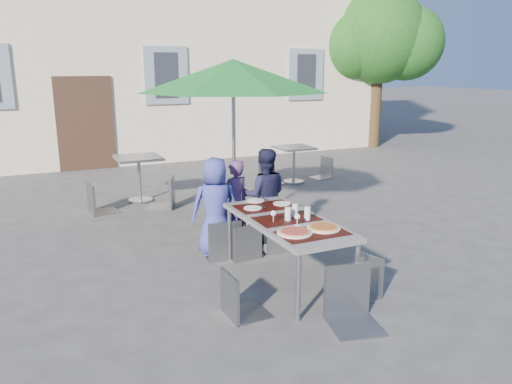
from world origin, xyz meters
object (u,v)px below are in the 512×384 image
child_0 (216,207)px  chair_1 (244,220)px  chair_3 (238,267)px  chair_5 (353,261)px  pizza_near_right (324,227)px  bg_chair_l_0 (96,180)px  chair_0 (223,215)px  cafe_table_0 (139,169)px  dining_table (287,223)px  child_1 (235,203)px  bg_chair_l_1 (268,156)px  chair_2 (279,214)px  cafe_table_1 (294,158)px  chair_4 (365,253)px  bg_chair_r_1 (324,155)px  bg_chair_r_0 (165,173)px  child_2 (265,196)px  patio_umbrella (233,77)px  pizza_near_left (295,232)px

child_0 → chair_1: size_ratio=1.47×
chair_3 → chair_5: chair_5 is taller
pizza_near_right → bg_chair_l_0: (-1.72, 4.28, -0.20)m
chair_0 → cafe_table_0: size_ratio=1.17×
chair_0 → chair_5: chair_5 is taller
dining_table → child_1: size_ratio=1.55×
child_0 → child_1: 0.42m
bg_chair_l_0 → bg_chair_l_1: (3.57, 0.76, 0.01)m
dining_table → chair_2: chair_2 is taller
child_1 → chair_5: 2.47m
chair_1 → cafe_table_1: (2.70, 3.53, 0.03)m
pizza_near_right → cafe_table_1: (2.39, 4.87, -0.23)m
child_1 → bg_chair_l_1: child_1 is taller
cafe_table_0 → cafe_table_1: cafe_table_0 is taller
pizza_near_right → chair_5: bearing=-95.2°
chair_4 → bg_chair_l_0: 4.95m
chair_5 → bg_chair_r_1: 6.54m
cafe_table_0 → cafe_table_1: (3.30, 0.15, -0.07)m
child_1 → bg_chair_r_0: (-0.36, 2.26, 0.01)m
child_0 → bg_chair_r_0: bearing=-79.8°
child_1 → bg_chair_r_0: child_1 is taller
child_2 → chair_1: child_2 is taller
dining_table → patio_umbrella: (0.22, 2.05, 1.57)m
pizza_near_left → chair_0: size_ratio=0.37×
chair_3 → cafe_table_0: bearing=89.0°
chair_5 → bg_chair_l_0: 5.16m
pizza_near_left → bg_chair_r_1: 6.20m
bg_chair_r_0 → dining_table: bearing=-83.5°
child_0 → bg_chair_r_0: child_0 is taller
patio_umbrella → chair_1: bearing=-106.9°
dining_table → cafe_table_1: size_ratio=2.38×
child_1 → chair_0: child_1 is taller
dining_table → cafe_table_0: 4.30m
pizza_near_left → chair_3: chair_3 is taller
pizza_near_left → cafe_table_0: bearing=96.8°
child_0 → chair_5: size_ratio=1.23×
chair_3 → bg_chair_r_0: (0.41, 4.17, 0.10)m
chair_4 → cafe_table_1: (1.99, 5.06, 0.06)m
bg_chair_l_1 → child_0: bearing=-125.7°
chair_1 → bg_chair_l_1: 4.29m
chair_0 → bg_chair_r_1: 5.23m
pizza_near_right → child_2: child_2 is taller
chair_0 → chair_4: size_ratio=1.17×
chair_3 → pizza_near_right: bearing=3.0°
child_1 → cafe_table_0: size_ratio=1.43×
cafe_table_0 → cafe_table_1: 3.30m
chair_1 → patio_umbrella: patio_umbrella is taller
pizza_near_left → dining_table: bearing=70.4°
chair_2 → patio_umbrella: bearing=96.9°
chair_1 → pizza_near_right: bearing=-76.8°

